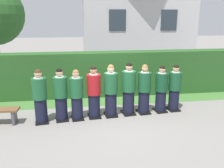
% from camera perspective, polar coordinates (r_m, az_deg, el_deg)
% --- Properties ---
extents(ground_plane, '(60.00, 60.00, 0.00)m').
position_cam_1_polar(ground_plane, '(7.79, 0.00, -7.44)').
color(ground_plane, gray).
extents(student_front_row_0, '(0.43, 0.51, 1.63)m').
position_cam_1_polar(student_front_row_0, '(7.35, -16.77, -3.14)').
color(student_front_row_0, black).
rests_on(student_front_row_0, ground).
extents(student_front_row_1, '(0.43, 0.51, 1.62)m').
position_cam_1_polar(student_front_row_1, '(7.36, -12.12, -2.81)').
color(student_front_row_1, black).
rests_on(student_front_row_1, ground).
extents(student_front_row_2, '(0.41, 0.52, 1.57)m').
position_cam_1_polar(student_front_row_2, '(7.35, -8.42, -2.86)').
color(student_front_row_2, black).
rests_on(student_front_row_2, ground).
extents(student_in_red_blazer, '(0.43, 0.50, 1.64)m').
position_cam_1_polar(student_in_red_blazer, '(7.43, -4.33, -2.22)').
color(student_in_red_blazer, black).
rests_on(student_in_red_blazer, ground).
extents(student_front_row_4, '(0.43, 0.51, 1.67)m').
position_cam_1_polar(student_front_row_4, '(7.50, -0.29, -1.90)').
color(student_front_row_4, black).
rests_on(student_front_row_4, ground).
extents(student_front_row_5, '(0.45, 0.53, 1.70)m').
position_cam_1_polar(student_front_row_5, '(7.67, 3.99, -1.44)').
color(student_front_row_5, black).
rests_on(student_front_row_5, ground).
extents(student_front_row_6, '(0.43, 0.54, 1.62)m').
position_cam_1_polar(student_front_row_6, '(7.81, 7.67, -1.50)').
color(student_front_row_6, black).
rests_on(student_front_row_6, ground).
extents(student_front_row_7, '(0.41, 0.49, 1.56)m').
position_cam_1_polar(student_front_row_7, '(8.03, 11.62, -1.43)').
color(student_front_row_7, black).
rests_on(student_front_row_7, ground).
extents(student_front_row_8, '(0.41, 0.47, 1.57)m').
position_cam_1_polar(student_front_row_8, '(8.25, 14.66, -1.14)').
color(student_front_row_8, black).
rests_on(student_front_row_8, ground).
extents(hedge, '(10.88, 0.70, 1.74)m').
position_cam_1_polar(hedge, '(9.52, -1.80, 2.43)').
color(hedge, '#285623').
rests_on(hedge, ground).
extents(school_building_main, '(6.69, 3.41, 6.52)m').
position_cam_1_polar(school_building_main, '(14.91, 5.90, 16.82)').
color(school_building_main, silver).
rests_on(school_building_main, ground).
extents(lawn_strip, '(10.88, 0.90, 0.01)m').
position_cam_1_polar(lawn_strip, '(9.01, -1.19, -4.12)').
color(lawn_strip, '#477A38').
rests_on(lawn_strip, ground).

